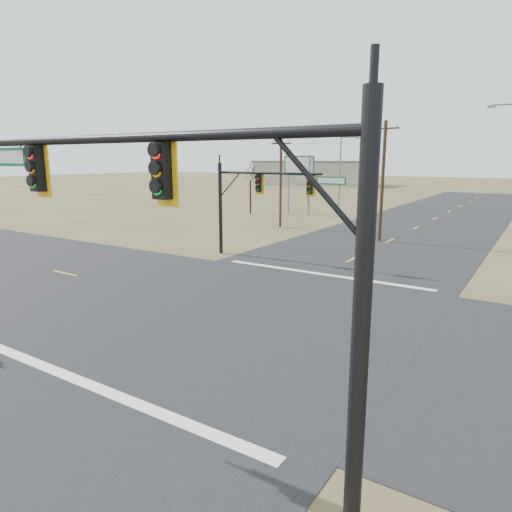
{
  "coord_description": "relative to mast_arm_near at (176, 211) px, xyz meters",
  "views": [
    {
      "loc": [
        10.06,
        -14.81,
        6.19
      ],
      "look_at": [
        -0.11,
        1.0,
        2.19
      ],
      "focal_mm": 32.0,
      "sensor_mm": 36.0,
      "label": 1
    }
  ],
  "objects": [
    {
      "name": "highway_sign",
      "position": [
        -18.36,
        40.35,
        -0.62
      ],
      "size": [
        3.46,
        0.77,
        6.58
      ],
      "rotation": [
        0.0,
        0.0,
        0.2
      ],
      "color": "slate",
      "rests_on": "ground"
    },
    {
      "name": "ground",
      "position": [
        -4.17,
        8.43,
        -5.23
      ],
      "size": [
        320.0,
        320.0,
        0.0
      ],
      "primitive_type": "plane",
      "color": "brown",
      "rests_on": "ground"
    },
    {
      "name": "stop_bar_far",
      "position": [
        -4.17,
        15.93,
        -5.2
      ],
      "size": [
        12.0,
        0.4,
        0.01
      ],
      "primitive_type": "cube",
      "color": "silver",
      "rests_on": "road_ns"
    },
    {
      "name": "utility_pole_far",
      "position": [
        -15.1,
        30.45,
        -0.93
      ],
      "size": [
        2.0,
        0.24,
        8.19
      ],
      "rotation": [
        0.0,
        0.0,
        -0.01
      ],
      "color": "#402A1B",
      "rests_on": "ground"
    },
    {
      "name": "stop_bar_near",
      "position": [
        -4.17,
        0.93,
        -5.2
      ],
      "size": [
        12.0,
        0.4,
        0.01
      ],
      "primitive_type": "cube",
      "color": "silver",
      "rests_on": "road_ns"
    },
    {
      "name": "mast_arm_far",
      "position": [
        -9.02,
        17.63,
        -0.9
      ],
      "size": [
        8.82,
        0.55,
        5.96
      ],
      "rotation": [
        0.0,
        0.0,
        0.31
      ],
      "color": "black",
      "rests_on": "ground"
    },
    {
      "name": "bare_tree_a",
      "position": [
        -23.18,
        37.62,
        -0.38
      ],
      "size": [
        2.55,
        2.55,
        6.14
      ],
      "rotation": [
        0.0,
        0.0,
        -0.02
      ],
      "color": "black",
      "rests_on": "ground"
    },
    {
      "name": "utility_pole_near",
      "position": [
        -4.88,
        27.99,
        -0.54
      ],
      "size": [
        2.16,
        0.64,
        9.0
      ],
      "rotation": [
        0.0,
        0.0,
        -0.24
      ],
      "color": "#402A1B",
      "rests_on": "ground"
    },
    {
      "name": "bare_tree_b",
      "position": [
        -23.35,
        53.0,
        0.57
      ],
      "size": [
        2.92,
        2.92,
        7.26
      ],
      "rotation": [
        0.0,
        0.0,
        -0.03
      ],
      "color": "black",
      "rests_on": "ground"
    },
    {
      "name": "warehouse_left",
      "position": [
        -44.17,
        98.43,
        -2.48
      ],
      "size": [
        28.0,
        14.0,
        5.5
      ],
      "primitive_type": "cube",
      "color": "#A8A495",
      "rests_on": "ground"
    },
    {
      "name": "road_ew",
      "position": [
        -4.17,
        8.43,
        -5.22
      ],
      "size": [
        160.0,
        14.0,
        0.02
      ],
      "primitive_type": "cube",
      "color": "black",
      "rests_on": "ground"
    },
    {
      "name": "road_ns",
      "position": [
        -4.17,
        8.43,
        -5.22
      ],
      "size": [
        14.0,
        160.0,
        0.02
      ],
      "primitive_type": "cube",
      "color": "black",
      "rests_on": "ground"
    },
    {
      "name": "mast_arm_near",
      "position": [
        0.0,
        0.0,
        0.0
      ],
      "size": [
        10.42,
        0.42,
        7.19
      ],
      "rotation": [
        0.0,
        0.0,
        -0.03
      ],
      "color": "black",
      "rests_on": "ground"
    },
    {
      "name": "streetlight_c",
      "position": [
        -16.38,
        47.99,
        -0.19
      ],
      "size": [
        2.52,
        0.35,
        9.0
      ],
      "rotation": [
        0.0,
        0.0,
        -0.26
      ],
      "color": "slate",
      "rests_on": "ground"
    }
  ]
}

